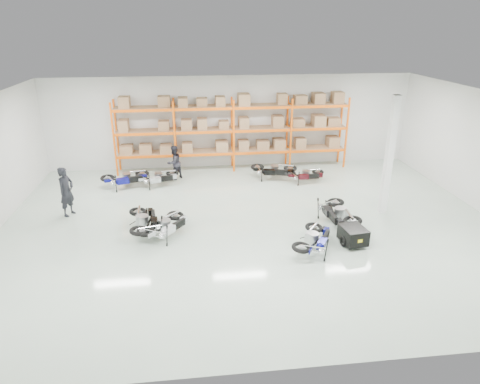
{
  "coord_description": "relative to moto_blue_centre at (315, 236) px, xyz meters",
  "views": [
    {
      "loc": [
        -2.07,
        -13.88,
        6.9
      ],
      "look_at": [
        -0.35,
        0.5,
        1.1
      ],
      "focal_mm": 32.0,
      "sensor_mm": 36.0,
      "label": 1
    }
  ],
  "objects": [
    {
      "name": "pallet_rack",
      "position": [
        -1.74,
        8.59,
        1.71
      ],
      "size": [
        11.28,
        0.98,
        3.62
      ],
      "color": "#FE620D",
      "rests_on": "ground"
    },
    {
      "name": "room",
      "position": [
        -1.74,
        2.14,
        1.7
      ],
      "size": [
        18.0,
        18.0,
        18.0
      ],
      "color": "#B5CAB5",
      "rests_on": "ground"
    },
    {
      "name": "moto_black_far_left",
      "position": [
        -5.49,
        1.96,
        0.03
      ],
      "size": [
        1.15,
        1.98,
        1.22
      ],
      "primitive_type": null,
      "rotation": [
        0.0,
        -0.09,
        3.26
      ],
      "color": "black",
      "rests_on": "ground"
    },
    {
      "name": "moto_back_c",
      "position": [
        -0.0,
        6.86,
        0.02
      ],
      "size": [
        2.02,
        1.33,
        1.21
      ],
      "primitive_type": null,
      "rotation": [
        0.0,
        -0.09,
        1.34
      ],
      "color": "black",
      "rests_on": "ground"
    },
    {
      "name": "moto_blue_centre",
      "position": [
        0.0,
        0.0,
        0.0
      ],
      "size": [
        1.68,
        2.0,
        1.16
      ],
      "primitive_type": null,
      "rotation": [
        0.0,
        -0.09,
        2.6
      ],
      "color": "#07094D",
      "rests_on": "ground"
    },
    {
      "name": "moto_back_b",
      "position": [
        -5.33,
        6.59,
        -0.03
      ],
      "size": [
        1.86,
        1.26,
        1.1
      ],
      "primitive_type": null,
      "rotation": [
        0.0,
        -0.09,
        1.84
      ],
      "color": "#ADB1B7",
      "rests_on": "ground"
    },
    {
      "name": "person_back",
      "position": [
        -4.6,
        7.39,
        0.25
      ],
      "size": [
        0.98,
        0.98,
        1.6
      ],
      "primitive_type": "imported",
      "rotation": [
        0.0,
        0.0,
        3.92
      ],
      "color": "#212129",
      "rests_on": "ground"
    },
    {
      "name": "moto_back_d",
      "position": [
        1.35,
        6.23,
        -0.06
      ],
      "size": [
        1.62,
        0.85,
        1.03
      ],
      "primitive_type": null,
      "rotation": [
        0.0,
        -0.09,
        1.61
      ],
      "color": "#380B11",
      "rests_on": "ground"
    },
    {
      "name": "trailer",
      "position": [
        1.37,
        0.24,
        -0.18
      ],
      "size": [
        0.84,
        1.54,
        0.63
      ],
      "rotation": [
        0.0,
        0.0,
        0.15
      ],
      "color": "black",
      "rests_on": "ground"
    },
    {
      "name": "moto_touring_right",
      "position": [
        1.37,
        1.84,
        0.04
      ],
      "size": [
        1.05,
        1.98,
        1.26
      ],
      "primitive_type": null,
      "rotation": [
        0.0,
        -0.09,
        0.05
      ],
      "color": "black",
      "rests_on": "ground"
    },
    {
      "name": "moto_silver_left",
      "position": [
        -4.77,
        1.55,
        -0.0
      ],
      "size": [
        1.82,
        1.94,
        1.16
      ],
      "primitive_type": null,
      "rotation": [
        0.0,
        -0.09,
        2.45
      ],
      "color": "silver",
      "rests_on": "ground"
    },
    {
      "name": "person_left",
      "position": [
        -8.52,
        3.82,
        0.4
      ],
      "size": [
        0.72,
        0.82,
        1.9
      ],
      "primitive_type": "imported",
      "rotation": [
        0.0,
        0.0,
        1.1
      ],
      "color": "black",
      "rests_on": "ground"
    },
    {
      "name": "moto_back_a",
      "position": [
        -6.72,
        6.56,
        0.01
      ],
      "size": [
        2.02,
        1.4,
        1.19
      ],
      "primitive_type": null,
      "rotation": [
        0.0,
        -0.09,
        1.86
      ],
      "color": "navy",
      "rests_on": "ground"
    },
    {
      "name": "structural_column",
      "position": [
        3.46,
        2.64,
        1.7
      ],
      "size": [
        0.25,
        0.25,
        4.5
      ],
      "primitive_type": "cube",
      "color": "white",
      "rests_on": "ground"
    }
  ]
}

